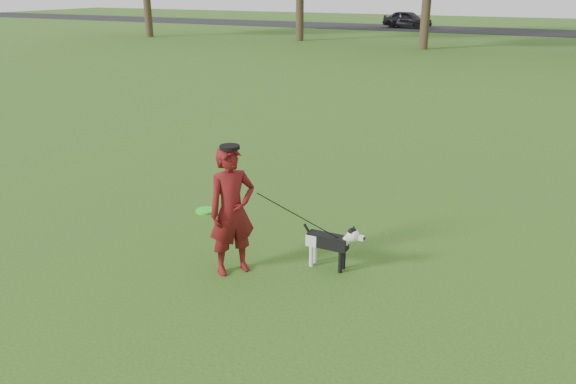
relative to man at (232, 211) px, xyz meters
The scene contains 6 objects.
ground 0.85m from the man, 42.87° to the left, with size 120.00×120.00×0.00m, color #285116.
road 40.22m from the man, 89.67° to the left, with size 120.00×7.00×0.02m, color black.
man is the anchor object (origin of this frame).
dog 1.28m from the man, 28.80° to the left, with size 0.81×0.16×0.61m.
car_left 41.10m from the man, 101.88° to the left, with size 1.54×3.83×1.30m, color black.
man_held_items 0.81m from the man, 18.90° to the left, with size 1.61×0.78×1.19m.
Camera 1 is at (3.06, -5.44, 3.32)m, focal length 35.00 mm.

